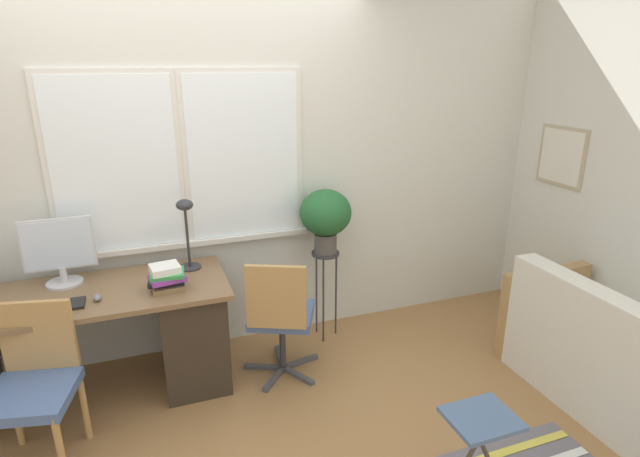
% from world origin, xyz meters
% --- Properties ---
extents(ground_plane, '(14.00, 14.00, 0.00)m').
position_xyz_m(ground_plane, '(0.00, 0.00, 0.00)').
color(ground_plane, '#9E7042').
extents(wall_back_with_window, '(9.00, 0.12, 2.70)m').
position_xyz_m(wall_back_with_window, '(-0.00, 0.76, 1.35)').
color(wall_back_with_window, silver).
rests_on(wall_back_with_window, ground_plane).
extents(wall_right_with_picture, '(0.08, 9.00, 2.70)m').
position_xyz_m(wall_right_with_picture, '(2.77, 0.00, 1.35)').
color(wall_right_with_picture, silver).
rests_on(wall_right_with_picture, ground_plane).
extents(desk, '(1.88, 0.68, 0.72)m').
position_xyz_m(desk, '(-0.82, 0.34, 0.39)').
color(desk, brown).
rests_on(desk, ground_plane).
extents(monitor, '(0.41, 0.21, 0.43)m').
position_xyz_m(monitor, '(-0.85, 0.53, 0.94)').
color(monitor, silver).
rests_on(monitor, desk).
extents(keyboard, '(0.35, 0.14, 0.02)m').
position_xyz_m(keyboard, '(-0.88, 0.19, 0.73)').
color(keyboard, black).
rests_on(keyboard, desk).
extents(mouse, '(0.04, 0.07, 0.04)m').
position_xyz_m(mouse, '(-0.64, 0.21, 0.74)').
color(mouse, slate).
rests_on(mouse, desk).
extents(desk_lamp, '(0.15, 0.15, 0.48)m').
position_xyz_m(desk_lamp, '(-0.08, 0.52, 1.05)').
color(desk_lamp, '#2D2D33').
rests_on(desk_lamp, desk).
extents(book_stack, '(0.23, 0.19, 0.16)m').
position_xyz_m(book_stack, '(-0.25, 0.22, 0.80)').
color(book_stack, olive).
rests_on(book_stack, desk).
extents(desk_chair_wooden, '(0.50, 0.50, 0.86)m').
position_xyz_m(desk_chair_wooden, '(-0.97, -0.13, 0.47)').
color(desk_chair_wooden, '#B2844C').
rests_on(desk_chair_wooden, ground_plane).
extents(office_chair_swivel, '(0.54, 0.56, 0.88)m').
position_xyz_m(office_chair_swivel, '(0.43, 0.13, 0.46)').
color(office_chair_swivel, '#47474C').
rests_on(office_chair_swivel, ground_plane).
extents(couch_loveseat, '(0.72, 1.33, 0.81)m').
position_xyz_m(couch_loveseat, '(2.29, -0.81, 0.29)').
color(couch_loveseat, silver).
rests_on(couch_loveseat, ground_plane).
extents(plant_stand, '(0.21, 0.21, 0.70)m').
position_xyz_m(plant_stand, '(0.90, 0.53, 0.58)').
color(plant_stand, '#333338').
rests_on(plant_stand, ground_plane).
extents(potted_plant, '(0.38, 0.38, 0.48)m').
position_xyz_m(potted_plant, '(0.90, 0.53, 0.99)').
color(potted_plant, '#514C47').
rests_on(potted_plant, plant_stand).
extents(folding_stool, '(0.34, 0.27, 0.46)m').
position_xyz_m(folding_stool, '(1.06, -1.13, 0.40)').
color(folding_stool, slate).
rests_on(folding_stool, ground_plane).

